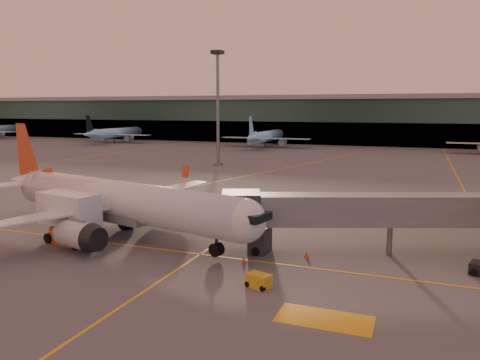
% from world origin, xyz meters
% --- Properties ---
extents(ground, '(600.00, 600.00, 0.00)m').
position_xyz_m(ground, '(0.00, 0.00, 0.00)').
color(ground, '#4C4F54').
rests_on(ground, ground).
extents(taxi_markings, '(100.12, 173.00, 0.01)m').
position_xyz_m(taxi_markings, '(-7.32, 44.49, 0.01)').
color(taxi_markings, gold).
rests_on(taxi_markings, ground).
extents(terminal, '(400.00, 20.00, 17.60)m').
position_xyz_m(terminal, '(0.00, 141.79, 8.76)').
color(terminal, '#19382D').
rests_on(terminal, ground).
extents(mast_west_near, '(2.40, 2.40, 25.60)m').
position_xyz_m(mast_west_near, '(-20.00, 66.00, 14.86)').
color(mast_west_near, slate).
rests_on(mast_west_near, ground).
extents(distant_aircraft_row, '(225.00, 34.00, 13.00)m').
position_xyz_m(distant_aircraft_row, '(-53.75, 118.00, 0.00)').
color(distant_aircraft_row, '#96D8FC').
rests_on(distant_aircraft_row, ground).
extents(main_airplane, '(36.72, 33.45, 11.22)m').
position_xyz_m(main_airplane, '(-6.04, 7.53, 3.65)').
color(main_airplane, white).
rests_on(main_airplane, ground).
extents(jet_bridge, '(30.09, 13.71, 5.65)m').
position_xyz_m(jet_bridge, '(22.26, 11.62, 3.91)').
color(jet_bridge, slate).
rests_on(jet_bridge, ground).
extents(catering_truck, '(6.77, 3.96, 4.94)m').
position_xyz_m(catering_truck, '(-8.46, 3.80, 2.81)').
color(catering_truck, '#BF4A1B').
rests_on(catering_truck, ground).
extents(gpu_cart, '(2.03, 1.58, 1.04)m').
position_xyz_m(gpu_cart, '(12.45, -0.54, 0.51)').
color(gpu_cart, gold).
rests_on(gpu_cart, ground).
extents(cone_nose, '(0.43, 0.43, 0.54)m').
position_xyz_m(cone_nose, '(14.17, 7.53, 0.26)').
color(cone_nose, '#E5400C').
rests_on(cone_nose, ground).
extents(cone_wing_left, '(0.38, 0.38, 0.48)m').
position_xyz_m(cone_wing_left, '(-7.66, 25.76, 0.23)').
color(cone_wing_left, '#E5400C').
rests_on(cone_wing_left, ground).
extents(cone_fwd, '(0.40, 0.40, 0.50)m').
position_xyz_m(cone_fwd, '(9.45, 4.31, 0.24)').
color(cone_fwd, '#E5400C').
rests_on(cone_fwd, ground).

